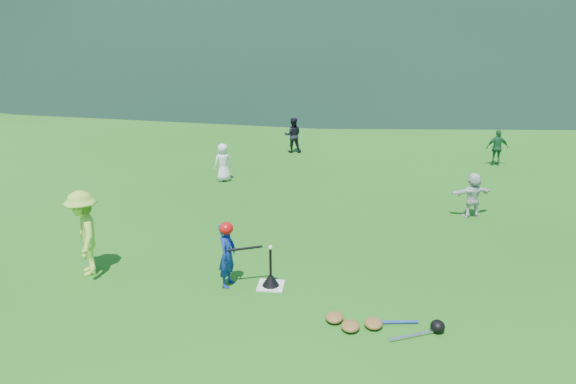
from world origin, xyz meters
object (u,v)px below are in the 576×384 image
object	(u,v)px
fielder_c	(497,148)
fielder_d	(473,195)
adult_coach	(84,233)
home_plate	(271,286)
batter_child	(227,255)
batting_tee	(271,279)
equipment_pile	(374,324)
fielder_a	(223,162)
fielder_b	(293,135)

from	to	relation	value
fielder_c	fielder_d	bearing A→B (deg)	67.26
adult_coach	fielder_c	size ratio (longest dim) A/B	1.42
home_plate	batter_child	xyz separation A→B (m)	(-0.74, -0.05, 0.57)
adult_coach	fielder_c	xyz separation A→B (m)	(9.04, 8.33, -0.23)
batting_tee	equipment_pile	world-z (taller)	batting_tee
fielder_c	fielder_d	distance (m)	4.79
fielder_a	equipment_pile	xyz separation A→B (m)	(3.97, -7.02, -0.46)
home_plate	fielder_b	size ratio (longest dim) A/B	0.39
batter_child	fielder_b	size ratio (longest dim) A/B	1.00
batter_child	fielder_a	bearing A→B (deg)	24.31
fielder_a	batting_tee	distance (m)	6.32
fielder_c	fielder_d	xyz separation A→B (m)	(-1.55, -4.53, -0.03)
adult_coach	batting_tee	world-z (taller)	adult_coach
home_plate	batting_tee	bearing A→B (deg)	0.00
home_plate	batting_tee	size ratio (longest dim) A/B	0.66
batting_tee	fielder_d	bearing A→B (deg)	43.63
equipment_pile	fielder_c	bearing A→B (deg)	67.82
fielder_c	batter_child	bearing A→B (deg)	49.13
fielder_a	fielder_c	bearing A→B (deg)	162.97
fielder_d	adult_coach	bearing A→B (deg)	7.73
adult_coach	equipment_pile	distance (m)	5.33
adult_coach	fielder_c	bearing A→B (deg)	104.56
fielder_c	equipment_pile	xyz separation A→B (m)	(-3.89, -9.55, -0.49)
batter_child	equipment_pile	world-z (taller)	batter_child
fielder_b	fielder_c	world-z (taller)	fielder_b
fielder_c	batting_tee	bearing A→B (deg)	52.33
adult_coach	fielder_d	distance (m)	8.40
fielder_d	equipment_pile	distance (m)	5.56
home_plate	fielder_b	bearing A→B (deg)	94.07
home_plate	fielder_b	distance (m)	9.33
home_plate	adult_coach	size ratio (longest dim) A/B	0.29
batter_child	fielder_a	world-z (taller)	batter_child
fielder_b	equipment_pile	xyz separation A→B (m)	(2.41, -10.40, -0.51)
batter_child	fielder_c	world-z (taller)	batter_child
fielder_b	batting_tee	bearing A→B (deg)	86.46
batter_child	fielder_c	distance (m)	10.62
adult_coach	fielder_a	bearing A→B (deg)	140.41
home_plate	equipment_pile	distance (m)	2.08
fielder_a	batter_child	bearing A→B (deg)	69.00
batting_tee	equipment_pile	size ratio (longest dim) A/B	0.38
fielder_d	batter_child	bearing A→B (deg)	20.03
batter_child	fielder_a	distance (m)	6.13
adult_coach	equipment_pile	bearing A→B (deg)	48.61
home_plate	fielder_d	world-z (taller)	fielder_d
fielder_c	equipment_pile	bearing A→B (deg)	63.93
fielder_c	fielder_a	bearing A→B (deg)	13.94
fielder_d	batting_tee	distance (m)	5.68
adult_coach	fielder_b	size ratio (longest dim) A/B	1.36
batter_child	adult_coach	bearing A→B (deg)	97.24
home_plate	fielder_b	world-z (taller)	fielder_b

